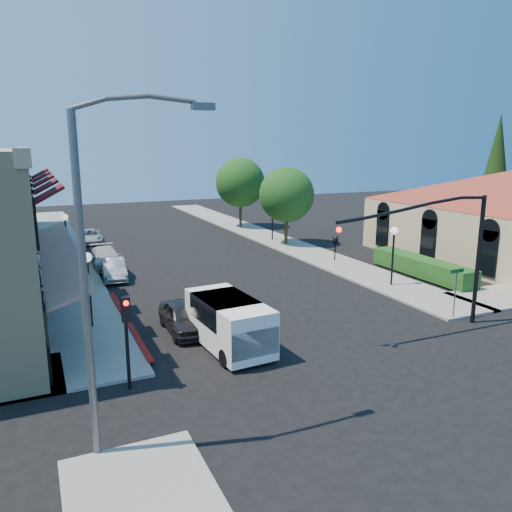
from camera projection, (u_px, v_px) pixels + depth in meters
name	position (u px, v px, depth m)	size (l,w,h in m)	color
ground	(349.00, 364.00, 19.03)	(120.00, 120.00, 0.00)	black
sidewalk_left	(60.00, 250.00, 39.53)	(3.50, 50.00, 0.12)	gray
sidewalk_right	(261.00, 234.00, 46.56)	(3.50, 50.00, 0.12)	gray
curb_red_strip	(128.00, 324.00, 23.38)	(0.25, 10.00, 0.06)	maroon
mission_building	(508.00, 206.00, 37.29)	(30.12, 30.12, 6.40)	beige
hedge	(421.00, 277.00, 31.74)	(1.40, 8.00, 1.10)	#154012
conifer_far	(496.00, 166.00, 44.92)	(3.20, 3.20, 11.00)	black
street_tree_a	(287.00, 195.00, 41.24)	(4.56, 4.56, 6.48)	black
street_tree_b	(240.00, 183.00, 50.06)	(4.94, 4.94, 7.02)	black
signal_mast_arm	(445.00, 241.00, 21.83)	(8.01, 0.39, 6.00)	black
secondary_signal	(126.00, 326.00, 16.57)	(0.28, 0.42, 3.32)	black
cobra_streetlight	(98.00, 265.00, 12.44)	(3.60, 0.25, 9.31)	#595B5E
street_name_sign	(456.00, 285.00, 23.63)	(0.80, 0.06, 2.50)	#595B5E
lamppost_left_near	(88.00, 271.00, 22.14)	(0.44, 0.44, 3.57)	black
lamppost_left_far	(66.00, 226.00, 34.60)	(0.44, 0.44, 3.57)	black
lamppost_right_near	(394.00, 241.00, 28.97)	(0.44, 0.44, 3.57)	black
lamppost_right_far	(272.00, 210.00, 43.21)	(0.44, 0.44, 3.57)	black
white_van	(229.00, 320.00, 20.32)	(2.35, 4.82, 2.08)	white
parked_car_a	(183.00, 317.00, 22.30)	(1.56, 3.88, 1.32)	black
parked_car_b	(114.00, 269.00, 31.10)	(1.36, 3.90, 1.29)	#A6A9AB
parked_car_c	(106.00, 258.00, 34.19)	(1.86, 4.58, 1.33)	#B8B8B6
parked_car_d	(90.00, 236.00, 42.73)	(1.92, 4.16, 1.16)	#B6BABC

